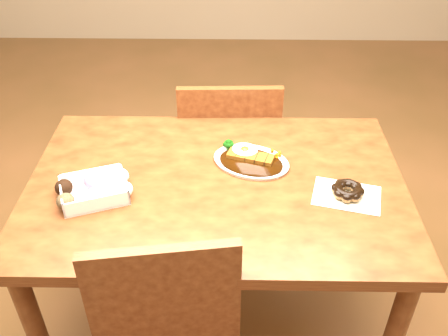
{
  "coord_description": "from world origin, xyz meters",
  "views": [
    {
      "loc": [
        0.05,
        -1.24,
        1.73
      ],
      "look_at": [
        0.02,
        -0.01,
        0.81
      ],
      "focal_mm": 40.0,
      "sensor_mm": 36.0,
      "label": 1
    }
  ],
  "objects_px": {
    "chair_far": "(229,155)",
    "katsu_curry_plate": "(250,159)",
    "table": "(217,205)",
    "donut_box": "(94,189)",
    "pon_de_ring": "(348,191)"
  },
  "relations": [
    {
      "from": "chair_far",
      "to": "donut_box",
      "type": "distance_m",
      "value": 0.79
    },
    {
      "from": "chair_far",
      "to": "donut_box",
      "type": "bearing_deg",
      "value": 54.54
    },
    {
      "from": "donut_box",
      "to": "pon_de_ring",
      "type": "relative_size",
      "value": 1.04
    },
    {
      "from": "katsu_curry_plate",
      "to": "pon_de_ring",
      "type": "distance_m",
      "value": 0.34
    },
    {
      "from": "katsu_curry_plate",
      "to": "table",
      "type": "bearing_deg",
      "value": -135.52
    },
    {
      "from": "katsu_curry_plate",
      "to": "donut_box",
      "type": "bearing_deg",
      "value": -158.92
    },
    {
      "from": "table",
      "to": "donut_box",
      "type": "relative_size",
      "value": 5.01
    },
    {
      "from": "chair_far",
      "to": "pon_de_ring",
      "type": "distance_m",
      "value": 0.76
    },
    {
      "from": "table",
      "to": "pon_de_ring",
      "type": "distance_m",
      "value": 0.42
    },
    {
      "from": "donut_box",
      "to": "pon_de_ring",
      "type": "bearing_deg",
      "value": 1.05
    },
    {
      "from": "chair_far",
      "to": "pon_de_ring",
      "type": "xyz_separation_m",
      "value": [
        0.37,
        -0.6,
        0.29
      ]
    },
    {
      "from": "chair_far",
      "to": "donut_box",
      "type": "height_order",
      "value": "chair_far"
    },
    {
      "from": "chair_far",
      "to": "katsu_curry_plate",
      "type": "xyz_separation_m",
      "value": [
        0.07,
        -0.43,
        0.28
      ]
    },
    {
      "from": "table",
      "to": "pon_de_ring",
      "type": "xyz_separation_m",
      "value": [
        0.4,
        -0.06,
        0.12
      ]
    },
    {
      "from": "table",
      "to": "chair_far",
      "type": "distance_m",
      "value": 0.56
    }
  ]
}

